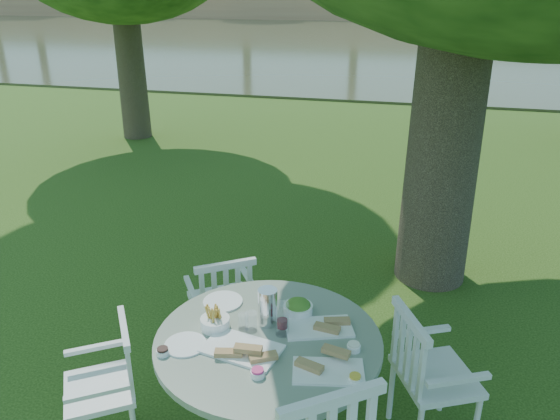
{
  "coord_description": "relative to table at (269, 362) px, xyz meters",
  "views": [
    {
      "loc": [
        1.05,
        -3.95,
        2.65
      ],
      "look_at": [
        0.0,
        0.2,
        0.85
      ],
      "focal_mm": 35.0,
      "sensor_mm": 36.0,
      "label": 1
    }
  ],
  "objects": [
    {
      "name": "chair_ne",
      "position": [
        0.87,
        0.27,
        -0.09
      ],
      "size": [
        0.59,
        0.6,
        0.91
      ],
      "rotation": [
        0.0,
        0.0,
        -4.26
      ],
      "color": "silver",
      "rests_on": "ground"
    },
    {
      "name": "tableware",
      "position": [
        -0.03,
        0.05,
        0.22
      ],
      "size": [
        1.12,
        0.77,
        0.23
      ],
      "color": "white",
      "rests_on": "table"
    },
    {
      "name": "chair_sw",
      "position": [
        -0.9,
        -0.2,
        -0.13
      ],
      "size": [
        0.56,
        0.57,
        0.84
      ],
      "rotation": [
        0.0,
        0.0,
        -0.98
      ],
      "color": "silver",
      "rests_on": "ground"
    },
    {
      "name": "table",
      "position": [
        0.0,
        0.0,
        0.0
      ],
      "size": [
        1.29,
        1.29,
        0.79
      ],
      "color": "black",
      "rests_on": "ground"
    },
    {
      "name": "river",
      "position": [
        -0.36,
        24.49,
        -0.62
      ],
      "size": [
        100.0,
        28.0,
        0.12
      ],
      "primitive_type": "cube",
      "color": "#383B23",
      "rests_on": "ground"
    },
    {
      "name": "chair_nw",
      "position": [
        -0.54,
        0.74,
        -0.12
      ],
      "size": [
        0.59,
        0.58,
        0.86
      ],
      "rotation": [
        0.0,
        0.0,
        -2.55
      ],
      "color": "silver",
      "rests_on": "ground"
    },
    {
      "name": "ground",
      "position": [
        -0.36,
        1.49,
        -0.62
      ],
      "size": [
        140.0,
        140.0,
        0.0
      ],
      "primitive_type": "plane",
      "color": "#1A370B",
      "rests_on": "ground"
    }
  ]
}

